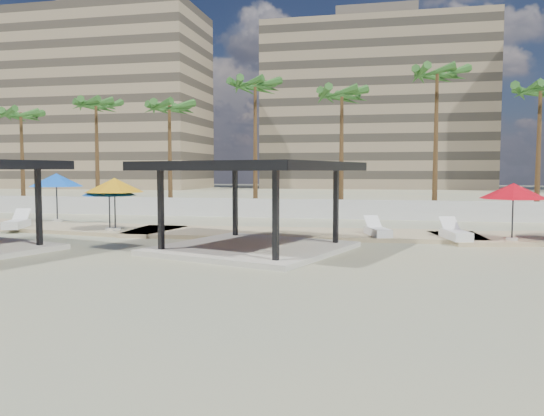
{
  "coord_description": "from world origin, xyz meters",
  "views": [
    {
      "loc": [
        5.89,
        -16.99,
        2.98
      ],
      "look_at": [
        1.16,
        5.05,
        1.4
      ],
      "focal_mm": 35.0,
      "sensor_mm": 36.0,
      "label": 1
    }
  ],
  "objects_px": {
    "lounger_c": "(377,231)",
    "lounger_a": "(17,223)",
    "umbrella_a": "(56,180)",
    "lounger_b": "(455,234)",
    "umbrella_c": "(513,191)",
    "pavilion_central": "(252,198)"
  },
  "relations": [
    {
      "from": "lounger_a",
      "to": "lounger_b",
      "type": "xyz_separation_m",
      "value": [
        20.67,
        0.0,
        -0.01
      ]
    },
    {
      "from": "lounger_b",
      "to": "lounger_c",
      "type": "height_order",
      "value": "lounger_b"
    },
    {
      "from": "umbrella_c",
      "to": "lounger_a",
      "type": "height_order",
      "value": "umbrella_c"
    },
    {
      "from": "umbrella_a",
      "to": "lounger_c",
      "type": "relative_size",
      "value": 1.63
    },
    {
      "from": "lounger_c",
      "to": "umbrella_c",
      "type": "bearing_deg",
      "value": -114.65
    },
    {
      "from": "umbrella_a",
      "to": "lounger_a",
      "type": "height_order",
      "value": "umbrella_a"
    },
    {
      "from": "lounger_c",
      "to": "lounger_a",
      "type": "bearing_deg",
      "value": 73.13
    },
    {
      "from": "umbrella_a",
      "to": "lounger_b",
      "type": "bearing_deg",
      "value": -9.2
    },
    {
      "from": "umbrella_a",
      "to": "umbrella_c",
      "type": "bearing_deg",
      "value": -8.46
    },
    {
      "from": "umbrella_a",
      "to": "lounger_a",
      "type": "distance_m",
      "value": 3.95
    },
    {
      "from": "umbrella_a",
      "to": "umbrella_c",
      "type": "relative_size",
      "value": 1.15
    },
    {
      "from": "lounger_a",
      "to": "lounger_c",
      "type": "distance_m",
      "value": 17.52
    },
    {
      "from": "lounger_b",
      "to": "umbrella_c",
      "type": "bearing_deg",
      "value": -103.59
    },
    {
      "from": "lounger_a",
      "to": "lounger_b",
      "type": "height_order",
      "value": "lounger_a"
    },
    {
      "from": "pavilion_central",
      "to": "umbrella_a",
      "type": "bearing_deg",
      "value": 169.27
    },
    {
      "from": "pavilion_central",
      "to": "lounger_a",
      "type": "bearing_deg",
      "value": -178.24
    },
    {
      "from": "umbrella_a",
      "to": "lounger_a",
      "type": "bearing_deg",
      "value": -89.57
    },
    {
      "from": "umbrella_c",
      "to": "lounger_b",
      "type": "xyz_separation_m",
      "value": [
        -2.18,
        0.05,
        -1.79
      ]
    },
    {
      "from": "umbrella_a",
      "to": "umbrella_c",
      "type": "distance_m",
      "value": 23.12
    },
    {
      "from": "umbrella_a",
      "to": "umbrella_c",
      "type": "xyz_separation_m",
      "value": [
        22.87,
        -3.4,
        -0.31
      ]
    },
    {
      "from": "pavilion_central",
      "to": "umbrella_c",
      "type": "height_order",
      "value": "pavilion_central"
    },
    {
      "from": "pavilion_central",
      "to": "umbrella_c",
      "type": "relative_size",
      "value": 2.62
    }
  ]
}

